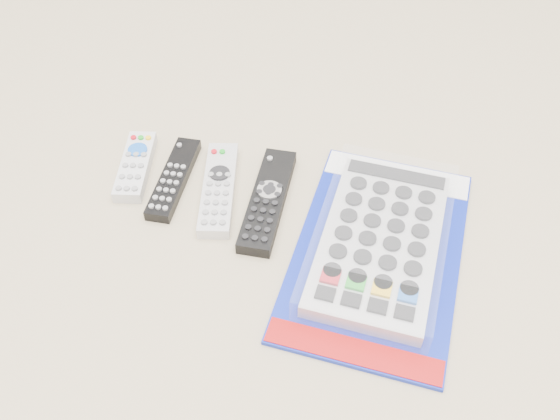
% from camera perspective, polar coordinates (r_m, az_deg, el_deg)
% --- Properties ---
extents(remote_small_grey, '(0.07, 0.15, 0.02)m').
position_cam_1_polar(remote_small_grey, '(0.98, -13.08, 3.96)').
color(remote_small_grey, '#BDBDC0').
rests_on(remote_small_grey, ground).
extents(remote_slim_black, '(0.04, 0.17, 0.02)m').
position_cam_1_polar(remote_slim_black, '(0.95, -9.69, 2.84)').
color(remote_slim_black, black).
rests_on(remote_slim_black, ground).
extents(remote_silver_dvd, '(0.08, 0.19, 0.02)m').
position_cam_1_polar(remote_silver_dvd, '(0.92, -5.63, 1.96)').
color(remote_silver_dvd, silver).
rests_on(remote_silver_dvd, ground).
extents(remote_large_black, '(0.05, 0.20, 0.02)m').
position_cam_1_polar(remote_large_black, '(0.90, -1.13, 0.90)').
color(remote_large_black, black).
rests_on(remote_large_black, ground).
extents(jumbo_remote_packaged, '(0.25, 0.38, 0.05)m').
position_cam_1_polar(jumbo_remote_packaged, '(0.85, 9.14, -2.78)').
color(jumbo_remote_packaged, '#0E209B').
rests_on(jumbo_remote_packaged, ground).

